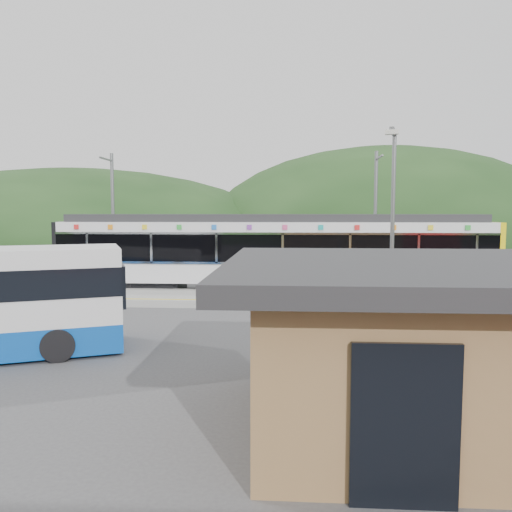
{
  "coord_description": "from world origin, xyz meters",
  "views": [
    {
      "loc": [
        2.49,
        -17.86,
        3.86
      ],
      "look_at": [
        1.25,
        1.0,
        2.19
      ],
      "focal_mm": 35.0,
      "sensor_mm": 36.0,
      "label": 1
    }
  ],
  "objects": [
    {
      "name": "catenary_mast_west",
      "position": [
        -7.0,
        8.56,
        3.65
      ],
      "size": [
        0.18,
        1.8,
        7.0
      ],
      "color": "slate",
      "rests_on": "ground"
    },
    {
      "name": "hills",
      "position": [
        6.19,
        5.29,
        0.0
      ],
      "size": [
        146.0,
        149.0,
        26.0
      ],
      "color": "#1E3D19",
      "rests_on": "ground"
    },
    {
      "name": "ground",
      "position": [
        0.0,
        0.0,
        0.0
      ],
      "size": [
        120.0,
        120.0,
        0.0
      ],
      "primitive_type": "plane",
      "color": "#4C4C4F",
      "rests_on": "ground"
    },
    {
      "name": "platform",
      "position": [
        0.0,
        3.3,
        0.15
      ],
      "size": [
        26.0,
        3.2,
        0.3
      ],
      "primitive_type": "cube",
      "color": "#9E9E99",
      "rests_on": "ground"
    },
    {
      "name": "station_shelter",
      "position": [
        6.0,
        -9.01,
        1.55
      ],
      "size": [
        9.2,
        6.2,
        3.0
      ],
      "color": "olive",
      "rests_on": "ground"
    },
    {
      "name": "yellow_line",
      "position": [
        0.0,
        2.0,
        0.3
      ],
      "size": [
        26.0,
        0.1,
        0.01
      ],
      "primitive_type": "cube",
      "color": "yellow",
      "rests_on": "platform"
    },
    {
      "name": "catenary_mast_east",
      "position": [
        7.0,
        8.56,
        3.65
      ],
      "size": [
        0.18,
        1.8,
        7.0
      ],
      "color": "slate",
      "rests_on": "ground"
    },
    {
      "name": "lamp_post",
      "position": [
        5.53,
        -3.12,
        3.7
      ],
      "size": [
        0.41,
        1.13,
        6.21
      ],
      "rotation": [
        0.0,
        0.0,
        -0.28
      ],
      "color": "slate",
      "rests_on": "ground"
    },
    {
      "name": "train",
      "position": [
        1.74,
        6.0,
        2.06
      ],
      "size": [
        20.44,
        3.01,
        3.74
      ],
      "color": "black",
      "rests_on": "ground"
    }
  ]
}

